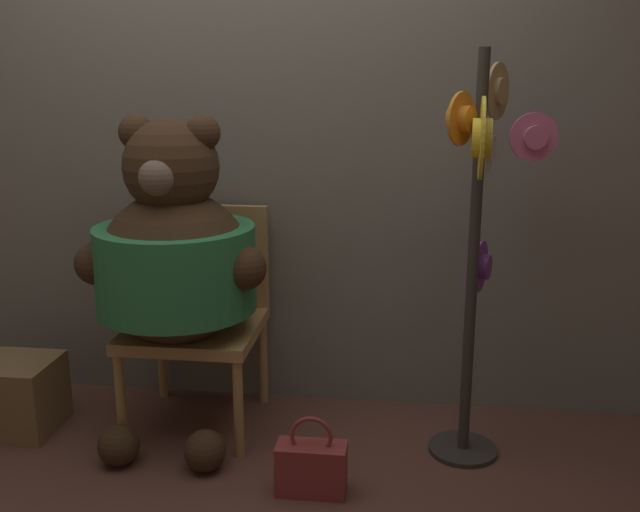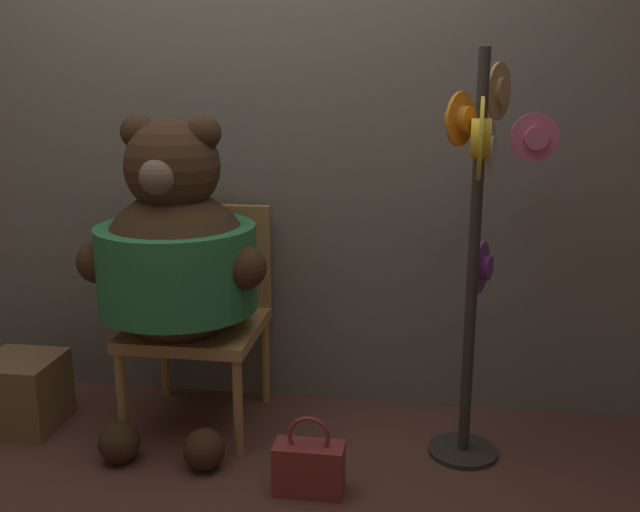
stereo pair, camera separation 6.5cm
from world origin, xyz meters
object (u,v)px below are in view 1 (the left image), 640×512
at_px(chair, 200,308).
at_px(hat_display_rack, 480,223).
at_px(teddy_bear, 175,258).
at_px(handbag_on_ground, 311,467).

relative_size(chair, hat_display_rack, 0.59).
xyz_separation_m(teddy_bear, hat_display_rack, (1.21, -0.02, 0.18)).
relative_size(hat_display_rack, handbag_on_ground, 5.21).
distance_m(teddy_bear, hat_display_rack, 1.22).
height_order(hat_display_rack, handbag_on_ground, hat_display_rack).
distance_m(chair, handbag_on_ground, 0.90).
bearing_deg(chair, hat_display_rack, -9.68).
relative_size(chair, teddy_bear, 0.69).
bearing_deg(handbag_on_ground, teddy_bear, 148.00).
distance_m(chair, teddy_bear, 0.33).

